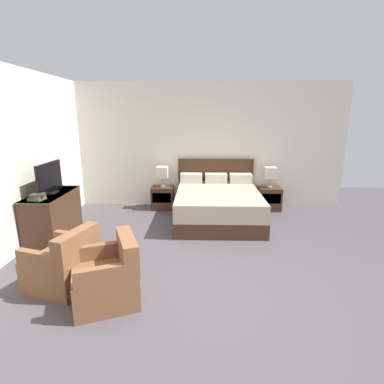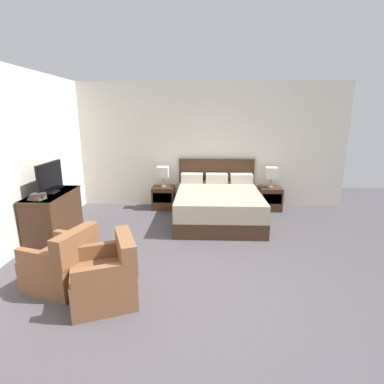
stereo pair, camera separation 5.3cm
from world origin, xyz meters
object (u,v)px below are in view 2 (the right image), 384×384
table_lamp_right (271,173)px  tv (50,178)px  armchair_by_window (63,264)px  nightstand_left (164,197)px  book_small_top (38,195)px  dresser (54,216)px  armchair_companion (107,277)px  book_red_cover (37,199)px  bed (218,204)px  nightstand_right (270,198)px  book_blue_cover (38,197)px  table_lamp_left (163,172)px

table_lamp_right → tv: tv is taller
armchair_by_window → nightstand_left: bearing=75.8°
table_lamp_right → book_small_top: 4.59m
tv → dresser: bearing=-95.8°
armchair_by_window → armchair_companion: bearing=-24.0°
nightstand_left → table_lamp_right: size_ratio=1.13×
book_small_top → table_lamp_right: bearing=28.6°
book_red_cover → nightstand_left: bearing=53.0°
bed → book_red_cover: (-2.85, -1.47, 0.50)m
table_lamp_right → armchair_by_window: 4.60m
nightstand_right → nightstand_left: bearing=180.0°
nightstand_left → bed: bearing=-31.1°
book_red_cover → book_blue_cover: size_ratio=1.14×
table_lamp_right → book_small_top: bearing=-151.4°
table_lamp_left → armchair_companion: size_ratio=0.51×
nightstand_right → table_lamp_left: 2.47m
table_lamp_left → dresser: size_ratio=0.38×
nightstand_left → book_blue_cover: (-1.64, -2.20, 0.60)m
tv → book_small_top: size_ratio=3.93×
nightstand_left → book_small_top: book_small_top is taller
nightstand_right → book_blue_cover: bearing=-151.5°
table_lamp_left → book_red_cover: 2.75m
table_lamp_right → book_red_cover: size_ratio=2.15×
book_red_cover → armchair_by_window: 1.44m
nightstand_right → dresser: 4.42m
book_blue_cover → book_small_top: (0.01, 0.00, 0.03)m
table_lamp_left → armchair_companion: (-0.19, -3.52, -0.55)m
dresser → armchair_by_window: (0.81, -1.44, -0.13)m
nightstand_right → armchair_by_window: size_ratio=0.60×
table_lamp_left → book_red_cover: bearing=-126.9°
table_lamp_left → armchair_by_window: bearing=-104.2°
table_lamp_left → book_red_cover: (-1.65, -2.20, -0.01)m
table_lamp_left → nightstand_right: bearing=-0.0°
armchair_by_window → bed: bearing=51.3°
tv → book_small_top: bearing=-89.7°
bed → nightstand_right: bed is taller
nightstand_right → armchair_by_window: armchair_by_window is taller
table_lamp_right → book_red_cover: 4.61m
dresser → book_small_top: size_ratio=5.92×
tv → table_lamp_right: bearing=23.8°
book_red_cover → book_blue_cover: 0.03m
table_lamp_left → armchair_by_window: (-0.82, -3.24, -0.55)m
bed → armchair_companion: size_ratio=2.29×
nightstand_left → armchair_by_window: size_ratio=0.60×
book_small_top → book_red_cover: bearing=180.0°
book_red_cover → armchair_companion: 2.05m
nightstand_right → book_blue_cover: book_blue_cover is taller
book_blue_cover → armchair_by_window: size_ratio=0.21×
table_lamp_right → dresser: size_ratio=0.38×
bed → book_red_cover: 3.25m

